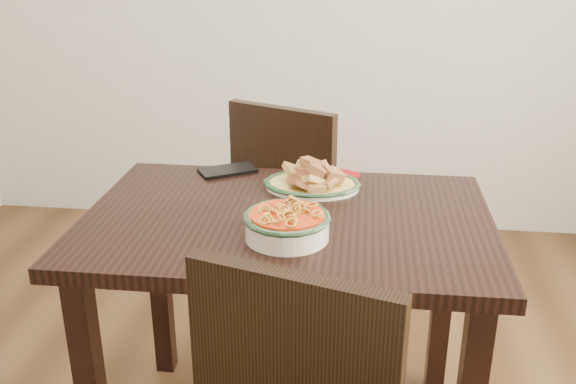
# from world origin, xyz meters

# --- Properties ---
(dining_table) EXTENTS (1.09, 0.72, 0.75)m
(dining_table) POSITION_xyz_m (0.10, 0.13, 0.64)
(dining_table) COLOR black
(dining_table) RESTS_ON ground
(chair_far) EXTENTS (0.55, 0.55, 0.89)m
(chair_far) POSITION_xyz_m (0.05, 0.83, 0.50)
(chair_far) COLOR black
(chair_far) RESTS_ON ground
(fish_plate) EXTENTS (0.28, 0.22, 0.11)m
(fish_plate) POSITION_xyz_m (0.15, 0.34, 0.79)
(fish_plate) COLOR beige
(fish_plate) RESTS_ON dining_table
(noodle_bowl) EXTENTS (0.22, 0.22, 0.08)m
(noodle_bowl) POSITION_xyz_m (0.12, -0.00, 0.79)
(noodle_bowl) COLOR beige
(noodle_bowl) RESTS_ON dining_table
(smartphone) EXTENTS (0.20, 0.17, 0.01)m
(smartphone) POSITION_xyz_m (-0.13, 0.44, 0.76)
(smartphone) COLOR black
(smartphone) RESTS_ON dining_table
(napkin) EXTENTS (0.15, 0.14, 0.01)m
(napkin) POSITION_xyz_m (0.22, 0.44, 0.76)
(napkin) COLOR #9B0B10
(napkin) RESTS_ON dining_table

